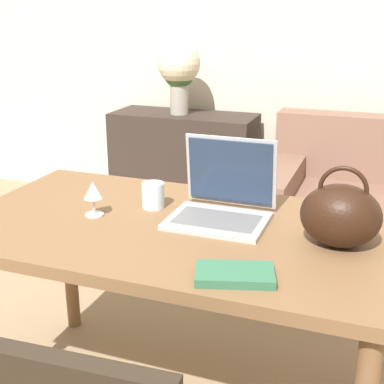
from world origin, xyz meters
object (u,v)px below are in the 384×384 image
object	(u,v)px
laptop	(224,197)
drinking_glass	(153,195)
flower_vase	(179,69)
wine_glass	(93,192)
handbag	(341,215)

from	to	relation	value
laptop	drinking_glass	world-z (taller)	laptop
laptop	drinking_glass	xyz separation A→B (m)	(-0.26, -0.00, -0.02)
drinking_glass	flower_vase	xyz separation A→B (m)	(-0.58, 1.73, 0.25)
wine_glass	laptop	bearing A→B (deg)	19.34
laptop	wine_glass	bearing A→B (deg)	-160.66
handbag	drinking_glass	bearing A→B (deg)	170.94
wine_glass	flower_vase	xyz separation A→B (m)	(-0.42, 1.87, 0.22)
wine_glass	handbag	size ratio (longest dim) A/B	0.49
drinking_glass	handbag	size ratio (longest dim) A/B	0.37
drinking_glass	handbag	distance (m)	0.67
wine_glass	handbag	bearing A→B (deg)	2.68
handbag	laptop	bearing A→B (deg)	164.52
drinking_glass	flower_vase	distance (m)	1.84
laptop	wine_glass	xyz separation A→B (m)	(-0.42, -0.15, 0.01)
laptop	handbag	distance (m)	0.41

